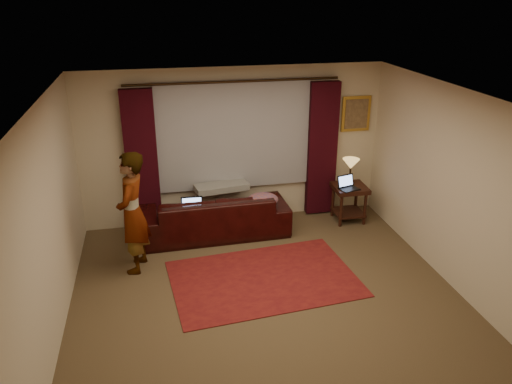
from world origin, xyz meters
TOP-DOWN VIEW (x-y plane):
  - floor at (0.00, 0.00)m, footprint 5.00×5.00m
  - ceiling at (0.00, 0.00)m, footprint 5.00×5.00m
  - wall_back at (0.00, 2.50)m, footprint 5.00×0.02m
  - wall_front at (0.00, -2.50)m, footprint 5.00×0.02m
  - wall_left at (-2.50, 0.00)m, footprint 0.02×5.00m
  - wall_right at (2.50, 0.00)m, footprint 0.02×5.00m
  - sheer_curtain at (0.00, 2.44)m, footprint 2.50×0.05m
  - drape_left at (-1.50, 2.39)m, footprint 0.50×0.14m
  - drape_right at (1.50, 2.39)m, footprint 0.50×0.14m
  - curtain_rod at (0.00, 2.39)m, footprint 0.04×0.04m
  - picture_frame at (2.10, 2.47)m, footprint 0.50×0.04m
  - sofa at (-0.42, 1.96)m, footprint 2.38×1.07m
  - throw_blanket at (-0.26, 2.24)m, footprint 0.91×0.48m
  - clothing_pile at (0.33, 1.81)m, footprint 0.55×0.45m
  - laptop_sofa at (-0.79, 1.74)m, footprint 0.35×0.38m
  - area_rug at (0.05, 0.46)m, footprint 2.64×1.88m
  - end_table at (1.89, 2.00)m, footprint 0.56×0.56m
  - tiffany_lamp at (1.91, 2.07)m, footprint 0.33×0.33m
  - laptop_table at (1.82, 1.86)m, footprint 0.39×0.41m
  - person at (-1.65, 1.12)m, footprint 0.61×0.61m

SIDE VIEW (x-z plane):
  - floor at x=0.00m, z-range -0.01..0.00m
  - area_rug at x=0.05m, z-range 0.00..0.01m
  - end_table at x=1.89m, z-range 0.00..0.63m
  - sofa at x=-0.42m, z-range 0.00..0.95m
  - clothing_pile at x=0.33m, z-range 0.48..0.69m
  - laptop_sofa at x=-0.79m, z-range 0.48..0.72m
  - laptop_table at x=1.82m, z-range 0.63..0.86m
  - tiffany_lamp at x=1.91m, z-range 0.63..1.09m
  - person at x=-1.65m, z-range 0.00..1.74m
  - throw_blanket at x=-0.26m, z-range 0.91..1.01m
  - drape_left at x=-1.50m, z-range 0.03..2.33m
  - drape_right at x=1.50m, z-range 0.03..2.33m
  - wall_back at x=0.00m, z-range 0.00..2.60m
  - wall_front at x=0.00m, z-range 0.00..2.60m
  - wall_left at x=-2.50m, z-range 0.00..2.60m
  - wall_right at x=2.50m, z-range 0.00..2.60m
  - sheer_curtain at x=0.00m, z-range 0.60..2.40m
  - picture_frame at x=2.10m, z-range 1.45..2.05m
  - curtain_rod at x=0.00m, z-range 0.68..4.08m
  - ceiling at x=0.00m, z-range 2.59..2.61m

